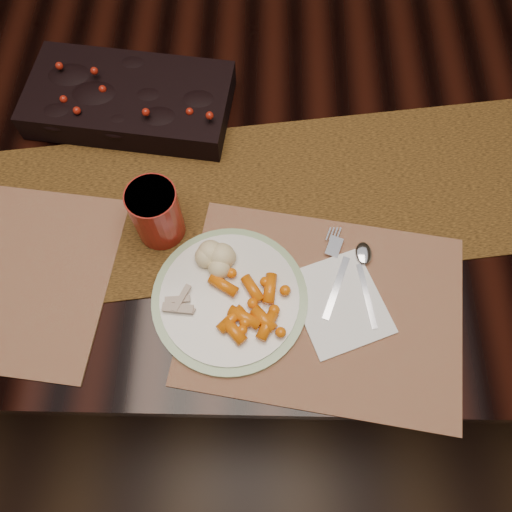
{
  "coord_description": "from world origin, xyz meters",
  "views": [
    {
      "loc": [
        0.02,
        -0.59,
        1.51
      ],
      "look_at": [
        0.02,
        -0.27,
        0.8
      ],
      "focal_mm": 35.0,
      "sensor_mm": 36.0,
      "label": 1
    }
  ],
  "objects_px": {
    "dining_table": "(251,229)",
    "red_cup": "(156,213)",
    "centerpiece": "(129,97)",
    "napkin": "(339,303)",
    "turkey_shreds": "(173,304)",
    "placemat_main": "(323,309)",
    "dinner_plate": "(230,298)",
    "baby_carrots": "(254,311)",
    "mashed_potatoes": "(213,259)"
  },
  "relations": [
    {
      "from": "mashed_potatoes",
      "to": "red_cup",
      "type": "xyz_separation_m",
      "value": [
        -0.09,
        0.07,
        0.02
      ]
    },
    {
      "from": "mashed_potatoes",
      "to": "napkin",
      "type": "xyz_separation_m",
      "value": [
        0.2,
        -0.06,
        -0.03
      ]
    },
    {
      "from": "mashed_potatoes",
      "to": "turkey_shreds",
      "type": "relative_size",
      "value": 1.13
    },
    {
      "from": "placemat_main",
      "to": "baby_carrots",
      "type": "relative_size",
      "value": 3.66
    },
    {
      "from": "centerpiece",
      "to": "napkin",
      "type": "height_order",
      "value": "centerpiece"
    },
    {
      "from": "dining_table",
      "to": "mashed_potatoes",
      "type": "height_order",
      "value": "mashed_potatoes"
    },
    {
      "from": "turkey_shreds",
      "to": "red_cup",
      "type": "distance_m",
      "value": 0.15
    },
    {
      "from": "turkey_shreds",
      "to": "napkin",
      "type": "xyz_separation_m",
      "value": [
        0.26,
        0.01,
        -0.02
      ]
    },
    {
      "from": "centerpiece",
      "to": "placemat_main",
      "type": "distance_m",
      "value": 0.53
    },
    {
      "from": "dining_table",
      "to": "baby_carrots",
      "type": "xyz_separation_m",
      "value": [
        0.02,
        -0.35,
        0.4
      ]
    },
    {
      "from": "centerpiece",
      "to": "turkey_shreds",
      "type": "distance_m",
      "value": 0.41
    },
    {
      "from": "dinner_plate",
      "to": "placemat_main",
      "type": "bearing_deg",
      "value": -4.5
    },
    {
      "from": "mashed_potatoes",
      "to": "napkin",
      "type": "distance_m",
      "value": 0.21
    },
    {
      "from": "dining_table",
      "to": "red_cup",
      "type": "xyz_separation_m",
      "value": [
        -0.14,
        -0.2,
        0.43
      ]
    },
    {
      "from": "placemat_main",
      "to": "mashed_potatoes",
      "type": "xyz_separation_m",
      "value": [
        -0.18,
        0.07,
        0.04
      ]
    },
    {
      "from": "baby_carrots",
      "to": "turkey_shreds",
      "type": "xyz_separation_m",
      "value": [
        -0.13,
        0.01,
        -0.0
      ]
    },
    {
      "from": "dining_table",
      "to": "red_cup",
      "type": "bearing_deg",
      "value": -125.96
    },
    {
      "from": "centerpiece",
      "to": "mashed_potatoes",
      "type": "xyz_separation_m",
      "value": [
        0.17,
        -0.33,
        -0.0
      ]
    },
    {
      "from": "placemat_main",
      "to": "dinner_plate",
      "type": "relative_size",
      "value": 1.76
    },
    {
      "from": "placemat_main",
      "to": "dinner_plate",
      "type": "bearing_deg",
      "value": -175.87
    },
    {
      "from": "dining_table",
      "to": "dinner_plate",
      "type": "xyz_separation_m",
      "value": [
        -0.02,
        -0.32,
        0.39
      ]
    },
    {
      "from": "mashed_potatoes",
      "to": "baby_carrots",
      "type": "bearing_deg",
      "value": -50.72
    },
    {
      "from": "centerpiece",
      "to": "red_cup",
      "type": "height_order",
      "value": "red_cup"
    },
    {
      "from": "turkey_shreds",
      "to": "red_cup",
      "type": "bearing_deg",
      "value": 103.85
    },
    {
      "from": "dining_table",
      "to": "turkey_shreds",
      "type": "xyz_separation_m",
      "value": [
        -0.11,
        -0.34,
        0.4
      ]
    },
    {
      "from": "napkin",
      "to": "baby_carrots",
      "type": "bearing_deg",
      "value": 168.29
    },
    {
      "from": "turkey_shreds",
      "to": "dining_table",
      "type": "bearing_deg",
      "value": 72.23
    },
    {
      "from": "dinner_plate",
      "to": "baby_carrots",
      "type": "relative_size",
      "value": 2.08
    },
    {
      "from": "mashed_potatoes",
      "to": "red_cup",
      "type": "relative_size",
      "value": 0.67
    },
    {
      "from": "dinner_plate",
      "to": "turkey_shreds",
      "type": "height_order",
      "value": "turkey_shreds"
    },
    {
      "from": "placemat_main",
      "to": "turkey_shreds",
      "type": "height_order",
      "value": "turkey_shreds"
    },
    {
      "from": "mashed_potatoes",
      "to": "turkey_shreds",
      "type": "height_order",
      "value": "mashed_potatoes"
    },
    {
      "from": "placemat_main",
      "to": "napkin",
      "type": "relative_size",
      "value": 2.86
    },
    {
      "from": "centerpiece",
      "to": "turkey_shreds",
      "type": "bearing_deg",
      "value": -73.8
    },
    {
      "from": "baby_carrots",
      "to": "red_cup",
      "type": "relative_size",
      "value": 1.08
    },
    {
      "from": "dining_table",
      "to": "baby_carrots",
      "type": "height_order",
      "value": "baby_carrots"
    },
    {
      "from": "turkey_shreds",
      "to": "napkin",
      "type": "relative_size",
      "value": 0.43
    },
    {
      "from": "centerpiece",
      "to": "turkey_shreds",
      "type": "relative_size",
      "value": 5.66
    },
    {
      "from": "dinner_plate",
      "to": "napkin",
      "type": "xyz_separation_m",
      "value": [
        0.17,
        -0.0,
        -0.0
      ]
    },
    {
      "from": "placemat_main",
      "to": "centerpiece",
      "type": "bearing_deg",
      "value": 140.34
    },
    {
      "from": "centerpiece",
      "to": "red_cup",
      "type": "bearing_deg",
      "value": -72.52
    },
    {
      "from": "dinner_plate",
      "to": "turkey_shreds",
      "type": "xyz_separation_m",
      "value": [
        -0.09,
        -0.02,
        0.02
      ]
    },
    {
      "from": "baby_carrots",
      "to": "mashed_potatoes",
      "type": "xyz_separation_m",
      "value": [
        -0.07,
        0.08,
        0.01
      ]
    },
    {
      "from": "turkey_shreds",
      "to": "red_cup",
      "type": "relative_size",
      "value": 0.59
    },
    {
      "from": "dining_table",
      "to": "baby_carrots",
      "type": "bearing_deg",
      "value": -87.2
    },
    {
      "from": "dining_table",
      "to": "napkin",
      "type": "height_order",
      "value": "napkin"
    },
    {
      "from": "napkin",
      "to": "dinner_plate",
      "type": "bearing_deg",
      "value": 157.67
    },
    {
      "from": "centerpiece",
      "to": "napkin",
      "type": "bearing_deg",
      "value": -45.64
    },
    {
      "from": "dining_table",
      "to": "dinner_plate",
      "type": "bearing_deg",
      "value": -94.01
    },
    {
      "from": "dinner_plate",
      "to": "napkin",
      "type": "distance_m",
      "value": 0.17
    }
  ]
}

